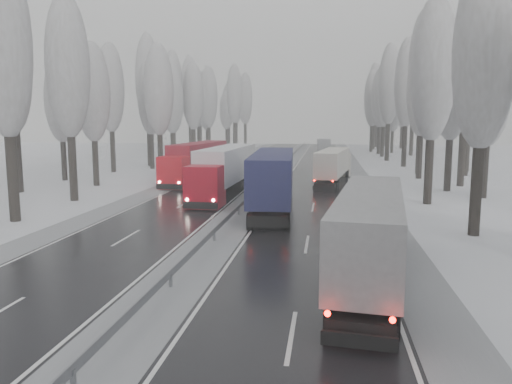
% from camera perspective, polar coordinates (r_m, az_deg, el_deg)
% --- Properties ---
extents(ground, '(260.00, 260.00, 0.00)m').
position_cam_1_polar(ground, '(17.65, -13.80, -14.77)').
color(ground, white).
rests_on(ground, ground).
extents(carriageway_right, '(7.50, 200.00, 0.03)m').
position_cam_1_polar(carriageway_right, '(45.56, 6.75, -0.44)').
color(carriageway_right, black).
rests_on(carriageway_right, ground).
extents(carriageway_left, '(7.50, 200.00, 0.03)m').
position_cam_1_polar(carriageway_left, '(46.98, -6.16, -0.17)').
color(carriageway_left, black).
rests_on(carriageway_left, ground).
extents(median_slush, '(3.00, 200.00, 0.04)m').
position_cam_1_polar(median_slush, '(45.97, 0.19, -0.30)').
color(median_slush, '#929499').
rests_on(median_slush, ground).
extents(shoulder_right, '(2.40, 200.00, 0.04)m').
position_cam_1_polar(shoulder_right, '(45.72, 12.96, -0.56)').
color(shoulder_right, '#929499').
rests_on(shoulder_right, ground).
extents(shoulder_left, '(2.40, 200.00, 0.04)m').
position_cam_1_polar(shoulder_left, '(48.43, -11.85, -0.04)').
color(shoulder_left, '#929499').
rests_on(shoulder_left, ground).
extents(median_guardrail, '(0.12, 200.00, 0.76)m').
position_cam_1_polar(median_guardrail, '(45.88, 0.19, 0.41)').
color(median_guardrail, slate).
rests_on(median_guardrail, ground).
extents(tree_16, '(3.60, 3.60, 16.53)m').
position_cam_1_polar(tree_16, '(32.17, 24.70, 14.35)').
color(tree_16, black).
rests_on(tree_16, ground).
extents(tree_18, '(3.60, 3.60, 16.58)m').
position_cam_1_polar(tree_18, '(43.05, 19.64, 12.91)').
color(tree_18, black).
rests_on(tree_18, ground).
extents(tree_19, '(3.60, 3.60, 14.57)m').
position_cam_1_polar(tree_19, '(48.15, 25.15, 10.53)').
color(tree_19, black).
rests_on(tree_19, ground).
extents(tree_20, '(3.60, 3.60, 15.71)m').
position_cam_1_polar(tree_20, '(51.64, 21.55, 11.34)').
color(tree_20, black).
rests_on(tree_20, ground).
extents(tree_21, '(3.60, 3.60, 18.62)m').
position_cam_1_polar(tree_21, '(56.19, 22.96, 12.86)').
color(tree_21, black).
rests_on(tree_21, ground).
extents(tree_22, '(3.60, 3.60, 15.86)m').
position_cam_1_polar(tree_22, '(61.68, 18.49, 10.97)').
color(tree_22, black).
rests_on(tree_22, ground).
extents(tree_23, '(3.60, 3.60, 13.55)m').
position_cam_1_polar(tree_23, '(66.88, 23.19, 9.22)').
color(tree_23, black).
rests_on(tree_23, ground).
extents(tree_24, '(3.60, 3.60, 20.49)m').
position_cam_1_polar(tree_24, '(67.38, 18.52, 13.21)').
color(tree_24, black).
rests_on(tree_24, ground).
extents(tree_25, '(3.60, 3.60, 19.44)m').
position_cam_1_polar(tree_25, '(72.70, 23.41, 12.04)').
color(tree_25, black).
rests_on(tree_25, ground).
extents(tree_26, '(3.60, 3.60, 18.78)m').
position_cam_1_polar(tree_26, '(77.32, 16.86, 11.78)').
color(tree_26, black).
rests_on(tree_26, ground).
extents(tree_27, '(3.60, 3.60, 17.62)m').
position_cam_1_polar(tree_27, '(82.53, 21.41, 10.80)').
color(tree_27, black).
rests_on(tree_27, ground).
extents(tree_28, '(3.60, 3.60, 19.62)m').
position_cam_1_polar(tree_28, '(87.77, 15.00, 11.73)').
color(tree_28, black).
rests_on(tree_28, ground).
extents(tree_29, '(3.60, 3.60, 18.11)m').
position_cam_1_polar(tree_29, '(92.78, 19.29, 10.75)').
color(tree_29, black).
rests_on(tree_29, ground).
extents(tree_30, '(3.60, 3.60, 17.86)m').
position_cam_1_polar(tree_30, '(97.40, 14.42, 10.72)').
color(tree_30, black).
rests_on(tree_30, ground).
extents(tree_31, '(3.60, 3.60, 18.58)m').
position_cam_1_polar(tree_31, '(102.17, 17.54, 10.72)').
color(tree_31, black).
rests_on(tree_31, ground).
extents(tree_32, '(3.60, 3.60, 17.33)m').
position_cam_1_polar(tree_32, '(104.85, 14.01, 10.35)').
color(tree_32, black).
rests_on(tree_32, ground).
extents(tree_33, '(3.60, 3.60, 14.33)m').
position_cam_1_polar(tree_33, '(109.12, 15.42, 9.20)').
color(tree_33, black).
rests_on(tree_33, ground).
extents(tree_34, '(3.60, 3.60, 17.63)m').
position_cam_1_polar(tree_34, '(111.85, 13.17, 10.33)').
color(tree_34, black).
rests_on(tree_34, ground).
extents(tree_35, '(3.60, 3.60, 18.25)m').
position_cam_1_polar(tree_35, '(116.96, 17.58, 10.25)').
color(tree_35, black).
rests_on(tree_35, ground).
extents(tree_36, '(3.60, 3.60, 20.23)m').
position_cam_1_polar(tree_36, '(121.83, 13.41, 10.90)').
color(tree_36, black).
rests_on(tree_36, ground).
extents(tree_37, '(3.60, 3.60, 16.37)m').
position_cam_1_polar(tree_37, '(126.51, 16.41, 9.57)').
color(tree_37, black).
rests_on(tree_37, ground).
extents(tree_38, '(3.60, 3.60, 17.97)m').
position_cam_1_polar(tree_38, '(132.44, 13.72, 10.04)').
color(tree_38, black).
rests_on(tree_38, ground).
extents(tree_39, '(3.60, 3.60, 16.19)m').
position_cam_1_polar(tree_39, '(136.67, 14.73, 9.46)').
color(tree_39, black).
rests_on(tree_39, ground).
extents(tree_56, '(3.60, 3.60, 18.12)m').
position_cam_1_polar(tree_56, '(37.53, -26.92, 14.79)').
color(tree_56, black).
rests_on(tree_56, ground).
extents(tree_58, '(3.60, 3.60, 17.21)m').
position_cam_1_polar(tree_58, '(45.21, -20.73, 13.13)').
color(tree_58, black).
rests_on(tree_58, ground).
extents(tree_59, '(3.60, 3.60, 18.41)m').
position_cam_1_polar(tree_59, '(52.64, -26.16, 12.89)').
color(tree_59, black).
rests_on(tree_59, ground).
extents(tree_60, '(3.60, 3.60, 14.84)m').
position_cam_1_polar(tree_60, '(54.84, -18.19, 10.70)').
color(tree_60, black).
rests_on(tree_60, ground).
extents(tree_61, '(3.60, 3.60, 13.95)m').
position_cam_1_polar(tree_61, '(61.03, -21.42, 9.71)').
color(tree_61, black).
rests_on(tree_61, ground).
extents(tree_62, '(3.60, 3.60, 16.04)m').
position_cam_1_polar(tree_62, '(62.24, -11.07, 11.31)').
color(tree_62, black).
rests_on(tree_62, ground).
extents(tree_63, '(3.60, 3.60, 16.88)m').
position_cam_1_polar(tree_63, '(68.89, -16.31, 11.27)').
color(tree_63, black).
rests_on(tree_63, ground).
extents(tree_64, '(3.60, 3.60, 15.42)m').
position_cam_1_polar(tree_64, '(72.12, -11.98, 10.52)').
color(tree_64, black).
rests_on(tree_64, ground).
extents(tree_65, '(3.60, 3.60, 19.48)m').
position_cam_1_polar(tree_65, '(76.63, -12.29, 12.31)').
color(tree_65, black).
rests_on(tree_65, ground).
extents(tree_66, '(3.60, 3.60, 15.23)m').
position_cam_1_polar(tree_66, '(81.20, -9.55, 10.22)').
color(tree_66, black).
rests_on(tree_66, ground).
extents(tree_67, '(3.60, 3.60, 17.09)m').
position_cam_1_polar(tree_67, '(85.48, -9.65, 10.91)').
color(tree_67, black).
rests_on(tree_67, ground).
extents(tree_68, '(3.60, 3.60, 16.65)m').
position_cam_1_polar(tree_68, '(87.28, -7.20, 10.72)').
color(tree_68, black).
rests_on(tree_68, ground).
extents(tree_69, '(3.60, 3.60, 19.35)m').
position_cam_1_polar(tree_69, '(92.56, -9.51, 11.59)').
color(tree_69, black).
rests_on(tree_69, ground).
extents(tree_70, '(3.60, 3.60, 17.09)m').
position_cam_1_polar(tree_70, '(96.98, -5.46, 10.66)').
color(tree_70, black).
rests_on(tree_70, ground).
extents(tree_71, '(3.60, 3.60, 19.61)m').
position_cam_1_polar(tree_71, '(102.12, -7.59, 11.39)').
color(tree_71, black).
rests_on(tree_71, ground).
extents(tree_72, '(3.60, 3.60, 15.11)m').
position_cam_1_polar(tree_72, '(106.63, -5.65, 9.75)').
color(tree_72, black).
rests_on(tree_72, ground).
extents(tree_73, '(3.60, 3.60, 17.22)m').
position_cam_1_polar(tree_73, '(111.26, -6.63, 10.36)').
color(tree_73, black).
rests_on(tree_73, ground).
extents(tree_74, '(3.60, 3.60, 19.68)m').
position_cam_1_polar(tree_74, '(116.48, -2.51, 11.08)').
color(tree_74, black).
rests_on(tree_74, ground).
extents(tree_75, '(3.60, 3.60, 18.60)m').
position_cam_1_polar(tree_75, '(122.33, -6.43, 10.58)').
color(tree_75, black).
rests_on(tree_75, ground).
extents(tree_76, '(3.60, 3.60, 18.55)m').
position_cam_1_polar(tree_76, '(125.51, -1.24, 10.55)').
color(tree_76, black).
rests_on(tree_76, ground).
extents(tree_77, '(3.60, 3.60, 14.32)m').
position_cam_1_polar(tree_77, '(130.38, -3.41, 9.26)').
color(tree_77, black).
rests_on(tree_77, ground).
extents(tree_78, '(3.60, 3.60, 19.55)m').
position_cam_1_polar(tree_78, '(132.63, -2.29, 10.69)').
color(tree_78, black).
rests_on(tree_78, ground).
extents(tree_79, '(3.60, 3.60, 17.07)m').
position_cam_1_polar(tree_79, '(137.01, -3.14, 9.95)').
color(tree_79, black).
rests_on(tree_79, ground).
extents(truck_grey_tarp, '(4.20, 15.41, 3.92)m').
position_cam_1_polar(truck_grey_tarp, '(22.01, 13.00, -3.89)').
color(truck_grey_tarp, '#4A4A4F').
rests_on(truck_grey_tarp, ground).
extents(truck_blue_box, '(3.81, 17.57, 4.48)m').
position_cam_1_polar(truck_blue_box, '(37.59, 2.02, 1.77)').
color(truck_blue_box, navy).
rests_on(truck_blue_box, ground).
extents(truck_cream_box, '(4.18, 14.61, 3.72)m').
position_cam_1_polar(truck_cream_box, '(54.49, 8.90, 3.21)').
color(truck_cream_box, beige).
rests_on(truck_cream_box, ground).
extents(box_truck_distant, '(2.94, 8.04, 2.95)m').
position_cam_1_polar(box_truck_distant, '(107.66, 7.73, 5.30)').
color(box_truck_distant, '#B5B7BC').
rests_on(box_truck_distant, ground).
extents(truck_red_white, '(3.21, 17.18, 4.39)m').
position_cam_1_polar(truck_red_white, '(45.11, -3.56, 2.77)').
color(truck_red_white, '#A40919').
rests_on(truck_red_white, ground).
extents(truck_red_red, '(3.80, 16.91, 4.31)m').
position_cam_1_polar(truck_red_red, '(56.09, -6.86, 3.74)').
color(truck_red_red, red).
rests_on(truck_red_red, ground).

